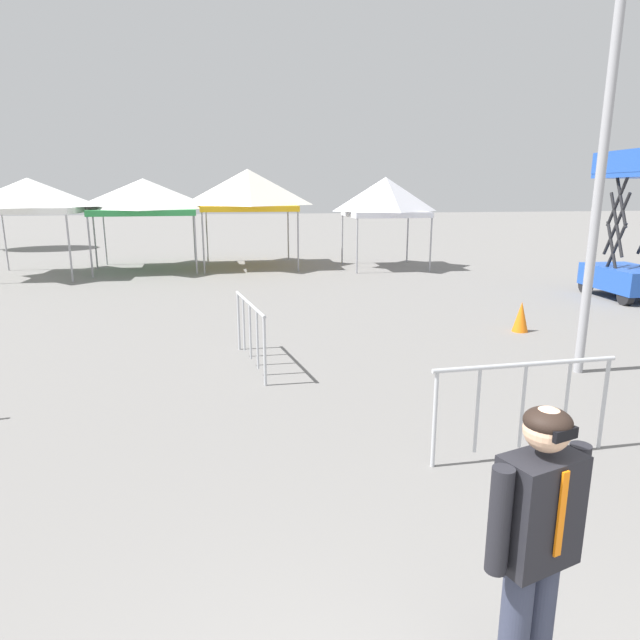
% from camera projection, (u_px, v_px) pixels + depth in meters
% --- Properties ---
extents(canopy_tent_far_right, '(3.42, 3.42, 3.24)m').
position_uv_depth(canopy_tent_far_right, '(29.00, 196.00, 17.82)').
color(canopy_tent_far_right, '#9E9EA3').
rests_on(canopy_tent_far_right, ground).
extents(canopy_tent_behind_left, '(3.68, 3.68, 3.26)m').
position_uv_depth(canopy_tent_behind_left, '(144.00, 197.00, 19.42)').
color(canopy_tent_behind_left, '#9E9EA3').
rests_on(canopy_tent_behind_left, ground).
extents(canopy_tent_behind_center, '(3.61, 3.61, 3.62)m').
position_uv_depth(canopy_tent_behind_center, '(248.00, 190.00, 20.20)').
color(canopy_tent_behind_center, '#9E9EA3').
rests_on(canopy_tent_behind_center, ground).
extents(canopy_tent_center, '(2.94, 2.94, 3.32)m').
position_uv_depth(canopy_tent_center, '(385.00, 197.00, 19.88)').
color(canopy_tent_center, '#9E9EA3').
rests_on(canopy_tent_center, ground).
extents(scissor_lift, '(1.61, 2.42, 3.82)m').
position_uv_depth(scissor_lift, '(630.00, 255.00, 14.32)').
color(scissor_lift, black).
rests_on(scissor_lift, ground).
extents(person_foreground, '(0.63, 0.34, 1.78)m').
position_uv_depth(person_foreground, '(535.00, 542.00, 2.80)').
color(person_foreground, '#33384C').
rests_on(person_foreground, ground).
extents(light_pole_near_lift, '(0.36, 0.36, 8.17)m').
position_uv_depth(light_pole_near_lift, '(614.00, 56.00, 7.56)').
color(light_pole_near_lift, '#9E9EA3').
rests_on(light_pole_near_lift, ground).
extents(crowd_barrier_by_lift, '(2.10, 0.08, 1.08)m').
position_uv_depth(crowd_barrier_by_lift, '(524.00, 391.00, 5.69)').
color(crowd_barrier_by_lift, '#B7BABF').
rests_on(crowd_barrier_by_lift, ground).
extents(crowd_barrier_near_person, '(0.33, 2.09, 1.08)m').
position_uv_depth(crowd_barrier_near_person, '(250.00, 321.00, 8.77)').
color(crowd_barrier_near_person, '#B7BABF').
rests_on(crowd_barrier_near_person, ground).
extents(traffic_cone_lot_center, '(0.32, 0.32, 0.62)m').
position_uv_depth(traffic_cone_lot_center, '(521.00, 317.00, 11.05)').
color(traffic_cone_lot_center, orange).
rests_on(traffic_cone_lot_center, ground).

